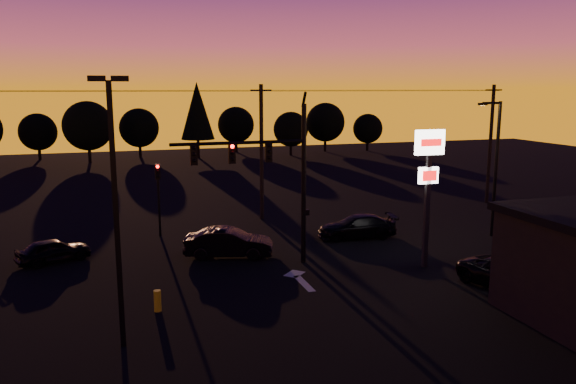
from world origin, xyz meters
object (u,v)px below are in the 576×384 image
traffic_signal_mast (273,168)px  parking_lot_light (115,196)px  secondary_signal (158,189)px  pylon_sign (429,169)px  car_mid (229,243)px  streetlight (495,163)px  suv_parked (511,276)px  car_left (53,250)px  bollard (158,301)px  car_right (357,227)px

traffic_signal_mast → parking_lot_light: parking_lot_light is taller
secondary_signal → pylon_sign: bearing=-39.8°
secondary_signal → car_mid: secondary_signal is taller
streetlight → suv_parked: (-5.00, -8.00, -3.76)m
traffic_signal_mast → car_left: 12.04m
bollard → parking_lot_light: bearing=-117.0°
pylon_sign → streetlight: bearing=30.1°
secondary_signal → suv_parked: size_ratio=0.92×
car_left → car_right: car_right is taller
traffic_signal_mast → pylon_sign: 7.52m
parking_lot_light → suv_parked: (16.41, 0.50, -4.61)m
car_left → car_right: bearing=-113.3°
parking_lot_light → car_left: parking_lot_light is taller
parking_lot_light → pylon_sign: (14.50, 4.50, -0.36)m
streetlight → parking_lot_light: bearing=-158.3°
pylon_sign → car_right: size_ratio=1.46×
bollard → car_mid: 7.63m
secondary_signal → parking_lot_light: parking_lot_light is taller
suv_parked → streetlight: bearing=43.2°
car_right → parking_lot_light: bearing=-44.8°
bollard → car_right: bearing=32.7°
parking_lot_light → car_mid: (5.59, 9.10, -4.51)m
parking_lot_light → streetlight: size_ratio=1.14×
parking_lot_light → bollard: bearing=63.0°
traffic_signal_mast → parking_lot_light: bearing=-136.6°
pylon_sign → traffic_signal_mast: bearing=160.6°
traffic_signal_mast → car_right: size_ratio=1.85×
pylon_sign → streetlight: 8.00m
traffic_signal_mast → parking_lot_light: (-7.40, -6.99, 0.33)m
pylon_sign → streetlight: streetlight is taller
traffic_signal_mast → car_left: bearing=159.6°
streetlight → suv_parked: 10.16m
pylon_sign → suv_parked: size_ratio=1.44×
car_mid → suv_parked: car_mid is taller
traffic_signal_mast → car_right: bearing=30.1°
streetlight → car_right: bearing=165.1°
pylon_sign → car_mid: pylon_sign is taller
car_right → streetlight: bearing=82.4°
car_mid → car_right: 8.15m
secondary_signal → traffic_signal_mast: bearing=-56.8°
secondary_signal → parking_lot_light: size_ratio=0.48×
traffic_signal_mast → suv_parked: size_ratio=1.82×
car_right → suv_parked: car_right is taller
car_mid → traffic_signal_mast: bearing=-122.2°
traffic_signal_mast → streetlight: traffic_signal_mast is taller
secondary_signal → streetlight: (18.91, -5.99, 1.56)m
streetlight → car_mid: 16.25m
bollard → car_left: size_ratio=0.24×
parking_lot_light → car_mid: size_ratio=1.99×
car_mid → car_right: car_mid is taller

